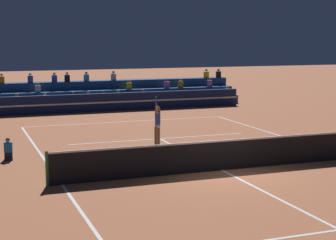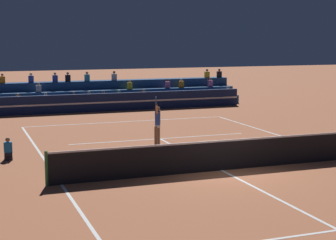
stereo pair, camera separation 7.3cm
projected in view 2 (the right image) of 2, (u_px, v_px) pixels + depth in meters
ground_plane at (222, 170)px, 19.32m from camera, size 120.00×120.00×0.00m
court_lines at (222, 170)px, 19.32m from camera, size 11.10×23.90×0.01m
tennis_net at (222, 155)px, 19.24m from camera, size 12.00×0.10×1.10m
sponsor_banner_wall at (106, 102)px, 34.62m from camera, size 18.00×0.26×1.10m
bleacher_stand at (96, 96)px, 36.95m from camera, size 19.23×2.85×2.28m
ball_kid_courtside at (8, 151)px, 20.95m from camera, size 0.30×0.36×0.84m
tennis_player at (157, 124)px, 23.17m from camera, size 0.68×1.26×2.28m
tennis_ball at (257, 148)px, 22.99m from camera, size 0.07×0.07×0.07m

